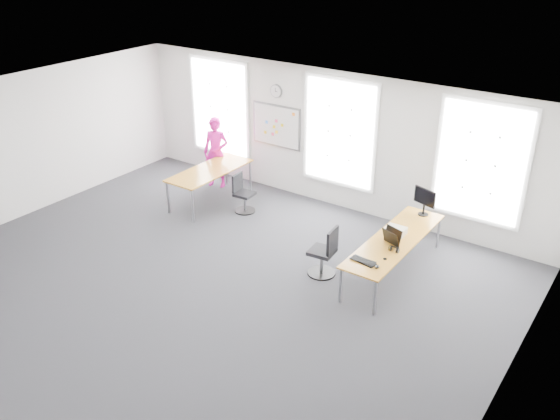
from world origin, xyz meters
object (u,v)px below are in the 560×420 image
Objects in this scene: desk_left at (210,172)px; chair_left at (243,195)px; keyboard at (363,261)px; chair_right at (325,254)px; headphones at (394,249)px; desk_right at (395,241)px; person at (216,152)px; monitor at (425,199)px.

chair_left reaches higher than desk_left.
chair_right is at bearing 173.73° from keyboard.
keyboard is 0.65m from headphones.
keyboard is at bearing -107.91° from headphones.
chair_right is 1.11× the size of chair_left.
headphones is (0.16, -0.41, 0.09)m from desk_right.
desk_left reaches higher than keyboard.
headphones reaches higher than desk_right.
chair_left is (0.90, 0.01, -0.33)m from desk_left.
person reaches higher than chair_right.
chair_right reaches higher than chair_left.
person is (-1.37, 0.76, 0.46)m from chair_left.
headphones is at bearing -66.83° from monitor.
chair_right reaches higher than desk_left.
headphones is 0.33× the size of monitor.
chair_left is 3.98m from keyboard.
monitor is (-0.14, 1.61, 0.28)m from headphones.
chair_right is 3.07m from chair_left.
person is 3.72× the size of keyboard.
keyboard is 2.54× the size of headphones.
person is (-4.19, 1.98, 0.42)m from chair_right.
desk_right is 1.01m from keyboard.
desk_right is 3.82m from chair_left.
desk_left is 4.81m from keyboard.
chair_left reaches higher than keyboard.
person is (-5.16, 1.23, 0.20)m from desk_right.
headphones is at bearing 100.67° from chair_right.
monitor is (0.02, 1.19, 0.37)m from desk_right.
headphones is 1.64m from monitor.
monitor is (0.12, 2.20, 0.31)m from keyboard.
monitor is at bearing -84.65° from chair_left.
monitor reaches higher than chair_left.
desk_right is 1.25m from monitor.
desk_right is at bearing -102.46° from chair_left.
chair_right is (3.71, -1.21, -0.29)m from desk_left.
chair_left is (-2.81, 1.22, -0.04)m from chair_right.
headphones is (5.32, -1.64, -0.11)m from person.
monitor is (0.99, 1.95, 0.59)m from chair_right.
keyboard is 0.83× the size of monitor.
desk_right is at bearing 93.90° from keyboard.
chair_left is at bearing -151.18° from monitor.
monitor reaches higher than desk_left.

